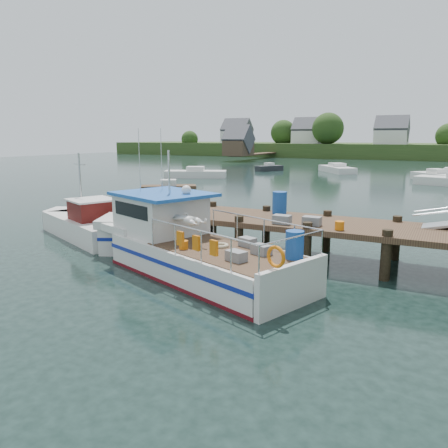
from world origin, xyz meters
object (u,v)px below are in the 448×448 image
at_px(work_boat, 86,223).
at_px(moored_e, 269,168).
at_px(moored_rowboat, 169,189).
at_px(moored_b, 436,176).
at_px(moored_d, 337,169).
at_px(lobster_boat, 182,245).
at_px(moored_a, 196,174).

distance_m(work_boat, moored_e, 39.61).
height_order(work_boat, moored_rowboat, work_boat).
relative_size(moored_b, moored_d, 0.77).
relative_size(work_boat, moored_e, 1.75).
bearing_deg(work_boat, lobster_boat, 4.41).
xyz_separation_m(lobster_boat, moored_rowboat, (-11.11, 15.32, -0.41)).
bearing_deg(lobster_boat, work_boat, -178.64).
height_order(lobster_boat, moored_e, lobster_boat).
bearing_deg(moored_b, moored_e, 178.73).
distance_m(work_boat, moored_rowboat, 13.90).
xyz_separation_m(moored_rowboat, moored_a, (-5.63, 13.24, 0.00)).
bearing_deg(moored_d, moored_b, -33.94).
relative_size(work_boat, moored_b, 1.30).
relative_size(moored_a, moored_b, 1.31).
distance_m(moored_rowboat, moored_d, 28.16).
height_order(work_boat, moored_d, work_boat).
xyz_separation_m(work_boat, moored_e, (-6.78, 39.02, -0.20)).
relative_size(moored_rowboat, moored_e, 1.07).
bearing_deg(moored_a, lobster_boat, -64.01).
height_order(moored_b, moored_e, moored_b).
bearing_deg(work_boat, moored_e, 122.95).
bearing_deg(moored_d, moored_e, -175.13).
distance_m(lobster_boat, moored_b, 37.26).
xyz_separation_m(moored_a, moored_e, (3.46, 12.67, -0.06)).
bearing_deg(moored_rowboat, lobster_boat, -59.13).
bearing_deg(moored_a, moored_b, 14.96).
relative_size(work_boat, moored_d, 1.00).
distance_m(lobster_boat, moored_d, 43.07).
bearing_deg(moored_a, moored_d, 45.86).
bearing_deg(moored_a, work_boat, -73.17).
xyz_separation_m(moored_a, moored_b, (23.18, 8.15, 0.00)).
bearing_deg(moored_rowboat, moored_e, 89.71).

